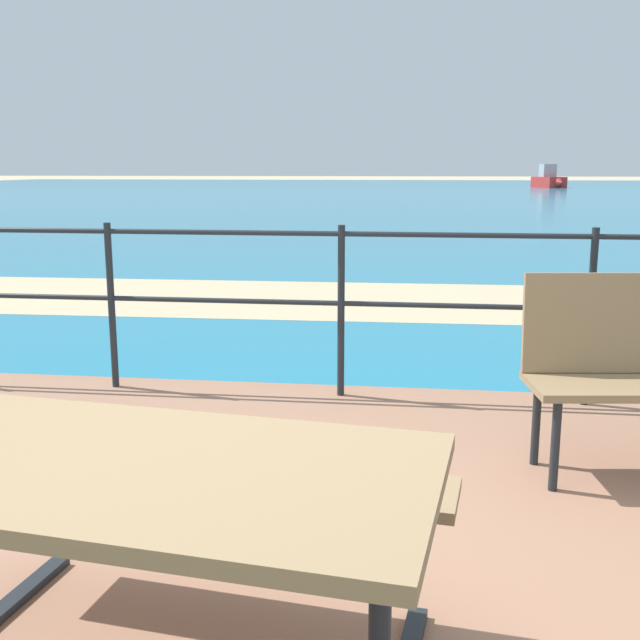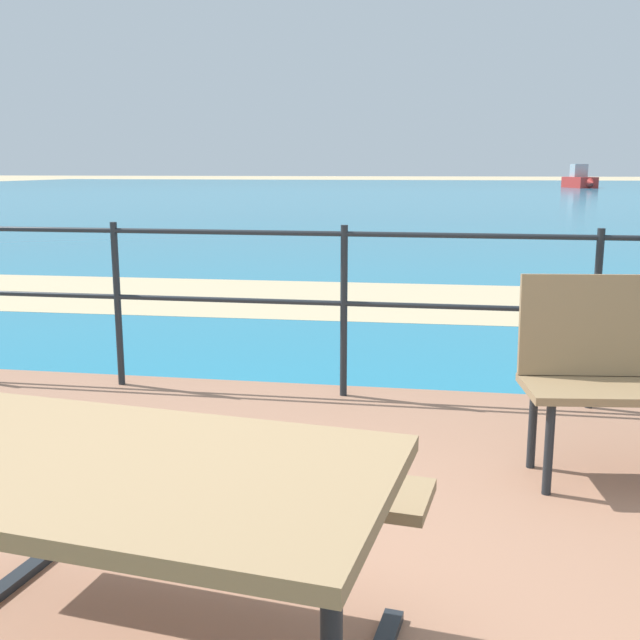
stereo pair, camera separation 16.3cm
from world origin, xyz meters
The scene contains 7 objects.
ground_plane centered at (0.00, 0.00, 0.00)m, with size 240.00×240.00×0.00m, color tan.
patio_paving centered at (0.00, 0.00, 0.03)m, with size 6.40×5.20×0.06m, color #996B51.
sea_water centered at (0.00, 40.00, 0.01)m, with size 90.00×90.00×0.01m, color teal.
beach_strip centered at (0.00, 6.16, 0.01)m, with size 54.00×2.48×0.01m, color tan.
picnic_table centered at (-0.25, -0.58, 0.64)m, with size 1.70×1.63×0.75m.
railing_fence centered at (0.00, 2.39, 0.74)m, with size 5.94×0.04×1.06m.
boat_mid centered at (9.77, 54.37, 0.54)m, with size 2.15×3.65×1.65m.
Camera 1 is at (0.45, -2.13, 1.47)m, focal length 42.28 mm.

